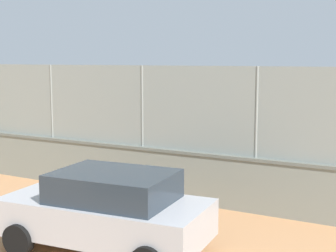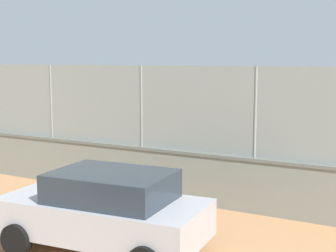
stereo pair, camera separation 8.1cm
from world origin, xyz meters
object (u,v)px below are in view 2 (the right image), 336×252
at_px(player_baseline_waiting, 143,107).
at_px(parked_car_silver, 106,209).
at_px(sports_ball, 314,156).
at_px(player_at_service_line, 317,156).

xyz_separation_m(player_baseline_waiting, parked_car_silver, (-8.90, 16.33, -0.19)).
relative_size(player_baseline_waiting, parked_car_silver, 0.41).
distance_m(sports_ball, parked_car_silver, 5.20).
xyz_separation_m(player_at_service_line, player_baseline_waiting, (11.61, -10.03, 0.01)).
relative_size(player_at_service_line, sports_ball, 19.34).
xyz_separation_m(sports_ball, parked_car_silver, (3.06, 4.16, -0.61)).
bearing_deg(sports_ball, player_baseline_waiting, -45.50).
xyz_separation_m(player_at_service_line, sports_ball, (-0.35, 2.14, 0.42)).
bearing_deg(parked_car_silver, sports_ball, -126.37).
relative_size(player_at_service_line, parked_car_silver, 0.41).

